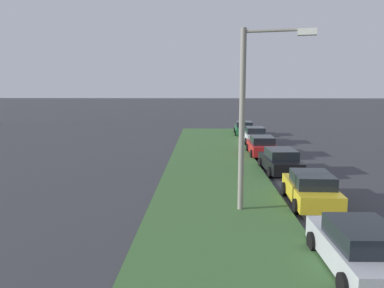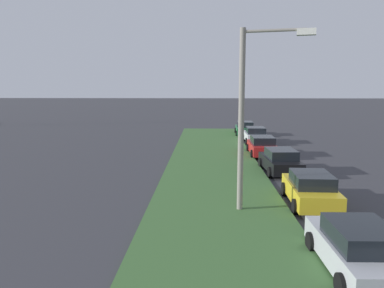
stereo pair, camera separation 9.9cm
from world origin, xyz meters
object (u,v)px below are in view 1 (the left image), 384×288
Objects in this scene: parked_car_silver at (360,249)px; parked_car_white at (255,135)px; parked_car_red at (262,146)px; streetlight at (251,107)px; parked_car_yellow at (311,189)px; parked_car_green at (244,128)px; parked_car_black at (280,161)px.

parked_car_silver and parked_car_white have the same top height.
streetlight reaches higher than parked_car_red.
parked_car_yellow is 24.05m from parked_car_green.
parked_car_white is 0.99× the size of parked_car_green.
parked_car_silver is 30.37m from parked_car_green.
parked_car_white is 0.57× the size of streetlight.
parked_car_green is 25.55m from streetlight.
parked_car_silver is 18.47m from parked_car_red.
parked_car_white is 20.24m from streetlight.
parked_car_white is (18.58, 0.03, 0.00)m from parked_car_yellow.
parked_car_black is 17.70m from parked_car_green.
parked_car_red is at bearing -177.38° from parked_car_green.
parked_car_black is (12.67, -0.27, 0.00)m from parked_car_silver.
parked_car_red and parked_car_white have the same top height.
parked_car_yellow is 1.01× the size of parked_car_white.
parked_car_black is (6.35, 0.10, 0.00)m from parked_car_yellow.
parked_car_red is 1.00× the size of parked_car_white.
parked_car_red is (18.47, -0.03, 0.00)m from parked_car_silver.
parked_car_black is at bearing 179.79° from parked_car_white.
parked_car_yellow is at bearing -178.45° from parked_car_red.
parked_car_black is at bearing -1.93° from parked_car_silver.
parked_car_red is at bearing 177.38° from parked_car_white.
parked_car_yellow is at bearing -179.77° from parked_car_white.
parked_car_yellow is 12.16m from parked_car_red.
parked_car_silver is at bearing 179.35° from parked_car_white.
parked_car_red is 0.57× the size of streetlight.
parked_car_silver is at bearing 178.70° from parked_car_yellow.
parked_car_silver is 24.90m from parked_car_white.
parked_car_black is 1.01× the size of parked_car_green.
parked_car_yellow is 1.00× the size of parked_car_green.
parked_car_white is at bearing -2.81° from parked_car_red.
parked_car_yellow is at bearing 177.73° from parked_car_black.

